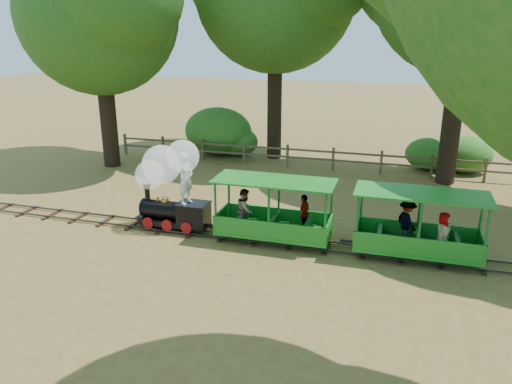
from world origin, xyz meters
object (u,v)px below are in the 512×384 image
(locomotive, at_px, (168,179))
(carriage_front, at_px, (271,217))
(carriage_rear, at_px, (418,232))
(fence, at_px, (310,156))

(locomotive, xyz_separation_m, carriage_front, (3.19, -0.08, -0.84))
(locomotive, relative_size, carriage_rear, 0.84)
(fence, bearing_deg, locomotive, -109.30)
(fence, bearing_deg, carriage_rear, -61.36)
(carriage_front, height_order, fence, carriage_front)
(carriage_rear, distance_m, fence, 9.10)
(carriage_rear, bearing_deg, locomotive, 179.61)
(locomotive, bearing_deg, carriage_rear, -0.39)
(carriage_front, distance_m, fence, 8.03)
(carriage_rear, height_order, fence, carriage_rear)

